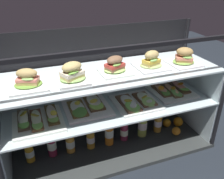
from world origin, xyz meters
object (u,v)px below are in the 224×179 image
at_px(plated_roll_sandwich_right_of_center, 151,62).
at_px(open_sandwich_tray_far_left, 136,102).
at_px(plated_roll_sandwich_near_left_corner, 115,67).
at_px(open_sandwich_tray_left_of_center, 38,120).
at_px(plated_roll_sandwich_far_left, 28,81).
at_px(orange_fruit_near_left_post, 178,122).
at_px(juice_bottle_near_post, 29,152).
at_px(orange_fruit_rolled_forward, 167,123).
at_px(plated_roll_sandwich_mid_left, 184,58).
at_px(open_sandwich_tray_mid_right, 87,106).
at_px(juice_bottle_back_left, 52,144).
at_px(juice_bottle_front_left_end, 124,130).
at_px(orange_fruit_beside_bottles, 176,131).
at_px(juice_bottle_front_right_end, 109,132).
at_px(juice_bottle_back_center, 91,139).
at_px(open_sandwich_tray_right_of_center, 171,90).
at_px(juice_bottle_back_right, 70,140).
at_px(juice_bottle_tucked_behind, 158,122).
at_px(plated_roll_sandwich_far_right, 72,75).
at_px(juice_bottle_front_middle, 143,124).

distance_m(plated_roll_sandwich_right_of_center, open_sandwich_tray_far_left, 0.30).
height_order(plated_roll_sandwich_near_left_corner, open_sandwich_tray_left_of_center, plated_roll_sandwich_near_left_corner).
height_order(plated_roll_sandwich_far_left, orange_fruit_near_left_post, plated_roll_sandwich_far_left).
bearing_deg(juice_bottle_near_post, orange_fruit_rolled_forward, 0.85).
bearing_deg(plated_roll_sandwich_mid_left, open_sandwich_tray_mid_right, 174.78).
bearing_deg(juice_bottle_back_left, juice_bottle_front_left_end, -1.89).
relative_size(plated_roll_sandwich_right_of_center, open_sandwich_tray_left_of_center, 0.67).
distance_m(plated_roll_sandwich_right_of_center, orange_fruit_near_left_post, 0.71).
relative_size(plated_roll_sandwich_mid_left, juice_bottle_front_left_end, 0.95).
relative_size(open_sandwich_tray_far_left, orange_fruit_beside_bottles, 4.54).
bearing_deg(juice_bottle_near_post, plated_roll_sandwich_right_of_center, -5.23).
bearing_deg(juice_bottle_front_right_end, juice_bottle_back_left, 176.47).
xyz_separation_m(juice_bottle_back_center, orange_fruit_near_left_post, (0.78, 0.00, -0.04)).
height_order(open_sandwich_tray_right_of_center, orange_fruit_rolled_forward, open_sandwich_tray_right_of_center).
distance_m(open_sandwich_tray_left_of_center, juice_bottle_back_left, 0.31).
distance_m(plated_roll_sandwich_near_left_corner, juice_bottle_near_post, 0.84).
height_order(open_sandwich_tray_mid_right, orange_fruit_rolled_forward, open_sandwich_tray_mid_right).
bearing_deg(juice_bottle_front_left_end, juice_bottle_front_right_end, -176.44).
xyz_separation_m(juice_bottle_front_right_end, orange_fruit_rolled_forward, (0.54, 0.04, -0.07)).
height_order(juice_bottle_back_right, juice_bottle_tucked_behind, juice_bottle_back_right).
xyz_separation_m(open_sandwich_tray_far_left, juice_bottle_back_left, (-0.60, 0.11, -0.28)).
height_order(plated_roll_sandwich_near_left_corner, orange_fruit_rolled_forward, plated_roll_sandwich_near_left_corner).
relative_size(plated_roll_sandwich_far_right, open_sandwich_tray_mid_right, 0.59).
bearing_deg(juice_bottle_back_center, open_sandwich_tray_far_left, -15.30).
bearing_deg(plated_roll_sandwich_mid_left, plated_roll_sandwich_far_left, 179.89).
relative_size(plated_roll_sandwich_near_left_corner, orange_fruit_near_left_post, 2.40).
distance_m(plated_roll_sandwich_far_left, orange_fruit_rolled_forward, 1.23).
distance_m(juice_bottle_front_middle, orange_fruit_rolled_forward, 0.26).
relative_size(juice_bottle_back_center, juice_bottle_tucked_behind, 0.87).
distance_m(plated_roll_sandwich_mid_left, open_sandwich_tray_far_left, 0.45).
relative_size(plated_roll_sandwich_far_right, juice_bottle_near_post, 0.96).
bearing_deg(plated_roll_sandwich_far_right, orange_fruit_rolled_forward, 9.66).
height_order(juice_bottle_near_post, juice_bottle_back_right, juice_bottle_back_right).
bearing_deg(juice_bottle_tucked_behind, juice_bottle_front_left_end, -179.29).
xyz_separation_m(juice_bottle_back_left, juice_bottle_back_right, (0.13, -0.01, 0.00)).
relative_size(open_sandwich_tray_right_of_center, juice_bottle_back_left, 1.33).
height_order(plated_roll_sandwich_near_left_corner, juice_bottle_back_right, plated_roll_sandwich_near_left_corner).
bearing_deg(plated_roll_sandwich_near_left_corner, juice_bottle_tucked_behind, 9.68).
bearing_deg(juice_bottle_back_right, plated_roll_sandwich_right_of_center, -7.48).
height_order(juice_bottle_front_middle, orange_fruit_beside_bottles, juice_bottle_front_middle).
bearing_deg(juice_bottle_back_right, orange_fruit_rolled_forward, 1.34).
distance_m(juice_bottle_back_center, juice_bottle_front_middle, 0.43).
distance_m(plated_roll_sandwich_far_right, orange_fruit_near_left_post, 1.10).
relative_size(plated_roll_sandwich_near_left_corner, open_sandwich_tray_left_of_center, 0.62).
distance_m(plated_roll_sandwich_mid_left, juice_bottle_tucked_behind, 0.59).
bearing_deg(juice_bottle_back_right, plated_roll_sandwich_near_left_corner, -13.47).
height_order(plated_roll_sandwich_far_left, open_sandwich_tray_far_left, plated_roll_sandwich_far_left).
relative_size(plated_roll_sandwich_far_right, orange_fruit_beside_bottles, 2.65).
relative_size(juice_bottle_front_middle, orange_fruit_near_left_post, 3.04).
relative_size(plated_roll_sandwich_right_of_center, open_sandwich_tray_right_of_center, 0.67).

